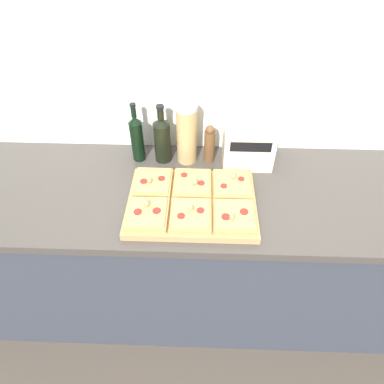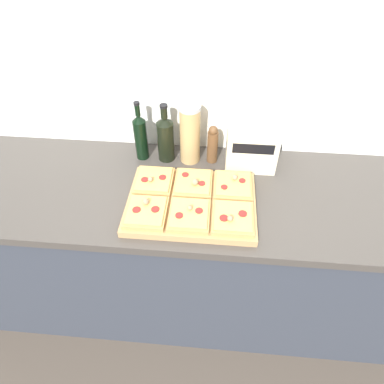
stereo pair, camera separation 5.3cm
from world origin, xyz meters
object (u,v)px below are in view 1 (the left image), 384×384
wine_bottle (162,139)px  grain_jar_tall (187,134)px  olive_oil_bottle (137,138)px  toaster_oven (248,146)px  cutting_board (192,203)px  pepper_mill (209,144)px

wine_bottle → grain_jar_tall: 0.12m
olive_oil_bottle → toaster_oven: 0.52m
olive_oil_bottle → cutting_board: bearing=-49.5°
olive_oil_bottle → grain_jar_tall: size_ratio=1.01×
cutting_board → olive_oil_bottle: 0.42m
wine_bottle → pepper_mill: 0.22m
wine_bottle → toaster_oven: wine_bottle is taller
olive_oil_bottle → wine_bottle: olive_oil_bottle is taller
grain_jar_tall → pepper_mill: grain_jar_tall is taller
pepper_mill → olive_oil_bottle: bearing=-180.0°
wine_bottle → grain_jar_tall: size_ratio=0.99×
wine_bottle → toaster_oven: size_ratio=1.15×
cutting_board → wine_bottle: size_ratio=1.83×
grain_jar_tall → toaster_oven: size_ratio=1.16×
cutting_board → olive_oil_bottle: bearing=130.5°
olive_oil_bottle → pepper_mill: olive_oil_bottle is taller
olive_oil_bottle → wine_bottle: bearing=0.0°
toaster_oven → wine_bottle: bearing=179.6°
grain_jar_tall → toaster_oven: grain_jar_tall is taller
cutting_board → wine_bottle: (-0.15, 0.31, 0.10)m
toaster_oven → pepper_mill: bearing=179.0°
wine_bottle → grain_jar_tall: bearing=-0.0°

